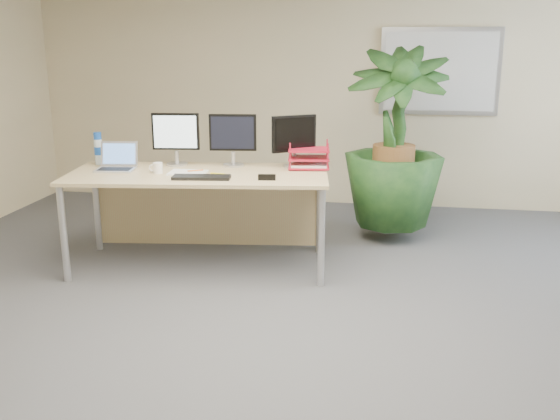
% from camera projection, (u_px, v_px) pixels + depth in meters
% --- Properties ---
extents(floor, '(8.00, 8.00, 0.00)m').
position_uv_depth(floor, '(268.00, 369.00, 3.70)').
color(floor, '#444549').
rests_on(floor, ground).
extents(back_wall, '(7.00, 0.04, 2.70)m').
position_uv_depth(back_wall, '(331.00, 88.00, 7.15)').
color(back_wall, '#CBBA8F').
rests_on(back_wall, floor).
extents(whiteboard, '(1.30, 0.04, 0.95)m').
position_uv_depth(whiteboard, '(440.00, 72.00, 6.88)').
color(whiteboard, '#B3B3B8').
rests_on(whiteboard, back_wall).
extents(desk, '(2.24, 1.15, 0.82)m').
position_uv_depth(desk, '(201.00, 190.00, 5.34)').
color(desk, tan).
rests_on(desk, floor).
extents(floor_plant, '(0.89, 0.89, 1.50)m').
position_uv_depth(floor_plant, '(393.00, 163.00, 5.94)').
color(floor_plant, '#143716').
rests_on(floor_plant, floor).
extents(monitor_left, '(0.41, 0.19, 0.46)m').
position_uv_depth(monitor_left, '(176.00, 136.00, 5.41)').
color(monitor_left, '#B9BABF').
rests_on(monitor_left, desk).
extents(monitor_right, '(0.41, 0.18, 0.45)m').
position_uv_depth(monitor_right, '(233.00, 137.00, 5.37)').
color(monitor_right, '#B9BABF').
rests_on(monitor_right, desk).
extents(monitor_dark, '(0.36, 0.25, 0.45)m').
position_uv_depth(monitor_dark, '(294.00, 138.00, 5.33)').
color(monitor_dark, '#B9BABF').
rests_on(monitor_dark, desk).
extents(laptop, '(0.35, 0.31, 0.23)m').
position_uv_depth(laptop, '(117.00, 163.00, 5.29)').
color(laptop, silver).
rests_on(laptop, desk).
extents(keyboard, '(0.47, 0.21, 0.03)m').
position_uv_depth(keyboard, '(201.00, 177.00, 4.94)').
color(keyboard, black).
rests_on(keyboard, desk).
extents(coffee_mug, '(0.11, 0.08, 0.09)m').
position_uv_depth(coffee_mug, '(157.00, 168.00, 5.14)').
color(coffee_mug, white).
rests_on(coffee_mug, desk).
extents(spiral_notebook, '(0.31, 0.24, 0.01)m').
position_uv_depth(spiral_notebook, '(188.00, 173.00, 5.14)').
color(spiral_notebook, white).
rests_on(spiral_notebook, desk).
extents(orange_pen, '(0.12, 0.07, 0.01)m').
position_uv_depth(orange_pen, '(195.00, 170.00, 5.17)').
color(orange_pen, orange).
rests_on(orange_pen, spiral_notebook).
extents(yellow_highlighter, '(0.13, 0.04, 0.02)m').
position_uv_depth(yellow_highlighter, '(218.00, 174.00, 5.08)').
color(yellow_highlighter, yellow).
rests_on(yellow_highlighter, desk).
extents(water_bottle, '(0.07, 0.07, 0.28)m').
position_uv_depth(water_bottle, '(98.00, 149.00, 5.48)').
color(water_bottle, silver).
rests_on(water_bottle, desk).
extents(letter_tray, '(0.38, 0.30, 0.16)m').
position_uv_depth(letter_tray, '(309.00, 160.00, 5.33)').
color(letter_tray, '#A9142A').
rests_on(letter_tray, desk).
extents(stapler, '(0.14, 0.05, 0.05)m').
position_uv_depth(stapler, '(267.00, 177.00, 4.89)').
color(stapler, black).
rests_on(stapler, desk).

